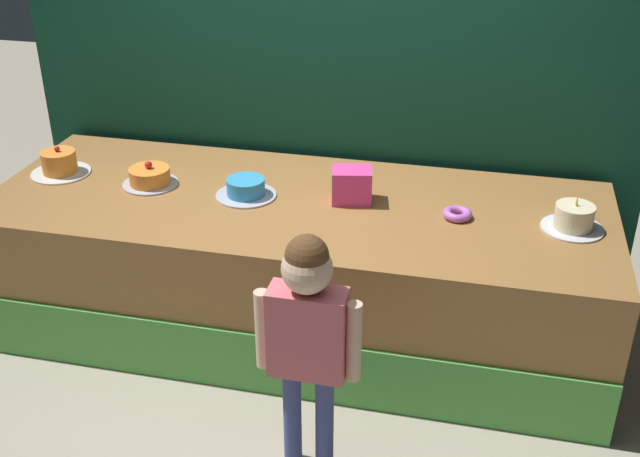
{
  "coord_description": "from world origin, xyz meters",
  "views": [
    {
      "loc": [
        0.95,
        -2.91,
        2.56
      ],
      "look_at": [
        0.18,
        0.37,
        0.77
      ],
      "focal_mm": 43.19,
      "sensor_mm": 36.0,
      "label": 1
    }
  ],
  "objects_px": {
    "cake_far_left": "(59,164)",
    "cake_center_left": "(150,177)",
    "donut": "(457,214)",
    "cake_far_right": "(574,219)",
    "child_figure": "(308,325)",
    "pink_box": "(352,185)",
    "cake_center_right": "(246,189)"
  },
  "relations": [
    {
      "from": "cake_far_left",
      "to": "cake_center_left",
      "type": "bearing_deg",
      "value": -2.49
    },
    {
      "from": "donut",
      "to": "cake_far_right",
      "type": "xyz_separation_m",
      "value": [
        0.56,
        0.01,
        0.04
      ]
    },
    {
      "from": "donut",
      "to": "cake_far_right",
      "type": "height_order",
      "value": "cake_far_right"
    },
    {
      "from": "child_figure",
      "to": "cake_center_left",
      "type": "xyz_separation_m",
      "value": [
        -1.16,
        1.06,
        0.08
      ]
    },
    {
      "from": "pink_box",
      "to": "cake_center_left",
      "type": "relative_size",
      "value": 0.67
    },
    {
      "from": "donut",
      "to": "cake_center_right",
      "type": "xyz_separation_m",
      "value": [
        -1.12,
        0.0,
        0.02
      ]
    },
    {
      "from": "cake_center_right",
      "to": "pink_box",
      "type": "bearing_deg",
      "value": 7.27
    },
    {
      "from": "child_figure",
      "to": "pink_box",
      "type": "relative_size",
      "value": 5.65
    },
    {
      "from": "cake_center_right",
      "to": "cake_far_right",
      "type": "height_order",
      "value": "cake_far_right"
    },
    {
      "from": "child_figure",
      "to": "donut",
      "type": "xyz_separation_m",
      "value": [
        0.52,
        1.04,
        0.05
      ]
    },
    {
      "from": "cake_far_left",
      "to": "donut",
      "type": "bearing_deg",
      "value": -1.22
    },
    {
      "from": "pink_box",
      "to": "cake_center_left",
      "type": "bearing_deg",
      "value": -177.34
    },
    {
      "from": "child_figure",
      "to": "cake_far_right",
      "type": "height_order",
      "value": "child_figure"
    },
    {
      "from": "child_figure",
      "to": "pink_box",
      "type": "xyz_separation_m",
      "value": [
        -0.04,
        1.11,
        0.12
      ]
    },
    {
      "from": "cake_far_left",
      "to": "cake_center_left",
      "type": "distance_m",
      "value": 0.56
    },
    {
      "from": "child_figure",
      "to": "cake_far_left",
      "type": "height_order",
      "value": "child_figure"
    },
    {
      "from": "cake_center_right",
      "to": "cake_far_right",
      "type": "xyz_separation_m",
      "value": [
        1.68,
        0.0,
        0.01
      ]
    },
    {
      "from": "cake_far_left",
      "to": "cake_center_right",
      "type": "xyz_separation_m",
      "value": [
        1.12,
        -0.04,
        -0.02
      ]
    },
    {
      "from": "child_figure",
      "to": "cake_center_right",
      "type": "distance_m",
      "value": 1.2
    },
    {
      "from": "cake_far_left",
      "to": "cake_far_right",
      "type": "bearing_deg",
      "value": -0.83
    },
    {
      "from": "child_figure",
      "to": "cake_far_right",
      "type": "xyz_separation_m",
      "value": [
        1.08,
        1.04,
        0.09
      ]
    },
    {
      "from": "donut",
      "to": "cake_center_right",
      "type": "distance_m",
      "value": 1.12
    },
    {
      "from": "cake_far_left",
      "to": "child_figure",
      "type": "bearing_deg",
      "value": -32.31
    },
    {
      "from": "donut",
      "to": "cake_far_left",
      "type": "relative_size",
      "value": 0.44
    },
    {
      "from": "child_figure",
      "to": "donut",
      "type": "distance_m",
      "value": 1.16
    },
    {
      "from": "donut",
      "to": "cake_center_right",
      "type": "height_order",
      "value": "cake_center_right"
    },
    {
      "from": "pink_box",
      "to": "cake_center_left",
      "type": "xyz_separation_m",
      "value": [
        -1.12,
        -0.05,
        -0.04
      ]
    },
    {
      "from": "cake_center_left",
      "to": "cake_far_right",
      "type": "bearing_deg",
      "value": -0.42
    },
    {
      "from": "cake_far_left",
      "to": "cake_far_right",
      "type": "xyz_separation_m",
      "value": [
        2.8,
        -0.04,
        -0.0
      ]
    },
    {
      "from": "child_figure",
      "to": "cake_center_left",
      "type": "relative_size",
      "value": 3.8
    },
    {
      "from": "cake_center_right",
      "to": "cake_far_right",
      "type": "bearing_deg",
      "value": 0.1
    },
    {
      "from": "child_figure",
      "to": "cake_center_left",
      "type": "bearing_deg",
      "value": 137.46
    }
  ]
}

